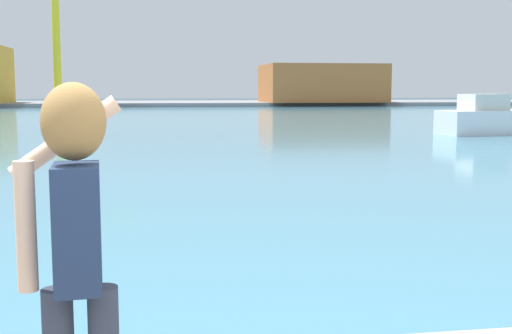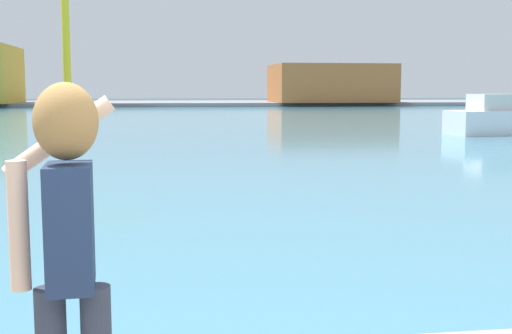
{
  "view_description": "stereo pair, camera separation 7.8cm",
  "coord_description": "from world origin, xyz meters",
  "px_view_note": "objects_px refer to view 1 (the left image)",
  "views": [
    {
      "loc": [
        -0.36,
        -2.19,
        2.3
      ],
      "look_at": [
        0.5,
        3.12,
        1.66
      ],
      "focal_mm": 45.93,
      "sensor_mm": 36.0,
      "label": 1
    },
    {
      "loc": [
        -0.28,
        -2.21,
        2.3
      ],
      "look_at": [
        0.5,
        3.12,
        1.66
      ],
      "focal_mm": 45.93,
      "sensor_mm": 36.0,
      "label": 2
    }
  ],
  "objects_px": {
    "port_crane": "(65,30)",
    "boat_moored": "(493,119)",
    "person_photographer": "(75,235)",
    "warehouse_right": "(322,83)"
  },
  "relations": [
    {
      "from": "person_photographer",
      "to": "warehouse_right",
      "type": "xyz_separation_m",
      "value": [
        23.9,
        85.4,
        1.41
      ]
    },
    {
      "from": "boat_moored",
      "to": "warehouse_right",
      "type": "relative_size",
      "value": 0.37
    },
    {
      "from": "boat_moored",
      "to": "port_crane",
      "type": "xyz_separation_m",
      "value": [
        -27.72,
        57.45,
        9.09
      ]
    },
    {
      "from": "person_photographer",
      "to": "boat_moored",
      "type": "bearing_deg",
      "value": -36.05
    },
    {
      "from": "boat_moored",
      "to": "warehouse_right",
      "type": "bearing_deg",
      "value": 77.31
    },
    {
      "from": "warehouse_right",
      "to": "port_crane",
      "type": "distance_m",
      "value": 34.76
    },
    {
      "from": "warehouse_right",
      "to": "port_crane",
      "type": "xyz_separation_m",
      "value": [
        -34.09,
        -0.08,
        6.8
      ]
    },
    {
      "from": "port_crane",
      "to": "boat_moored",
      "type": "bearing_deg",
      "value": -64.25
    },
    {
      "from": "boat_moored",
      "to": "port_crane",
      "type": "distance_m",
      "value": 64.43
    },
    {
      "from": "person_photographer",
      "to": "port_crane",
      "type": "xyz_separation_m",
      "value": [
        -10.19,
        85.31,
        8.21
      ]
    }
  ]
}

